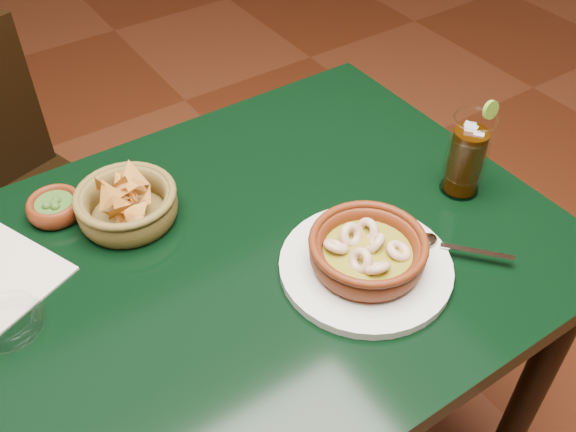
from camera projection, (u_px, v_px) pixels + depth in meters
dining_table at (216, 306)px, 1.12m from camera, size 1.20×0.80×0.75m
dining_chair at (15, 200)px, 1.59m from camera, size 0.50×0.50×0.87m
shrimp_plate at (367, 256)px, 1.03m from camera, size 0.35×0.28×0.08m
chip_basket at (127, 204)px, 1.12m from camera, size 0.21×0.21×0.12m
guacamole_ramekin at (55, 207)px, 1.14m from camera, size 0.12×0.12×0.04m
cola_drink at (467, 156)px, 1.15m from camera, size 0.16×0.16×0.18m
glass_ashtray at (8, 322)px, 0.96m from camera, size 0.12×0.12×0.03m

